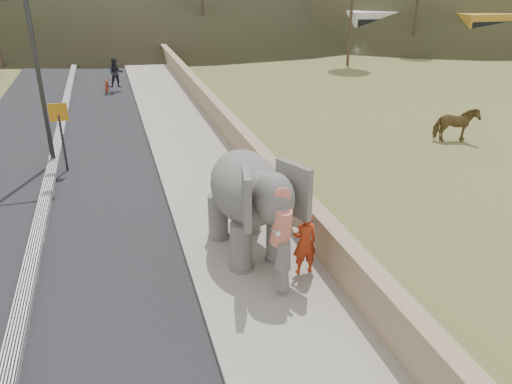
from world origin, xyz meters
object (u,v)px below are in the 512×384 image
cow (456,125)px  motorcyclist (111,79)px  lamppost (40,22)px  elephant_and_man (247,201)px

cow → motorcyclist: size_ratio=0.87×
lamppost → elephant_and_man: lamppost is taller
lamppost → elephant_and_man: size_ratio=2.15×
elephant_and_man → motorcyclist: elephant_and_man is taller
elephant_and_man → motorcyclist: bearing=97.6°
elephant_and_man → motorcyclist: 19.65m
cow → elephant_and_man: elephant_and_man is taller
lamppost → motorcyclist: 12.37m
cow → motorcyclist: 18.66m
elephant_and_man → cow: bearing=30.4°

